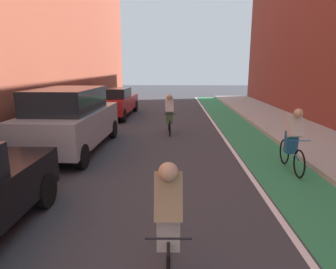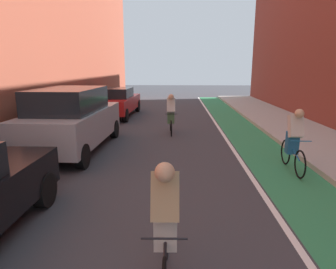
# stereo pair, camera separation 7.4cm
# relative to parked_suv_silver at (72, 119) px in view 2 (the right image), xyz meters

# --- Properties ---
(ground_plane) EXTENTS (73.78, 73.78, 0.00)m
(ground_plane) POSITION_rel_parked_suv_silver_xyz_m (2.88, -1.60, -1.02)
(ground_plane) COLOR #38383D
(bike_lane_paint) EXTENTS (1.60, 33.54, 0.00)m
(bike_lane_paint) POSITION_rel_parked_suv_silver_xyz_m (6.01, 0.40, -1.02)
(bike_lane_paint) COLOR #2D8451
(bike_lane_paint) RESTS_ON ground
(lane_divider_stripe) EXTENTS (0.12, 33.54, 0.00)m
(lane_divider_stripe) POSITION_rel_parked_suv_silver_xyz_m (5.11, 0.40, -1.02)
(lane_divider_stripe) COLOR white
(lane_divider_stripe) RESTS_ON ground
(sidewalk_right) EXTENTS (2.83, 33.54, 0.14)m
(sidewalk_right) POSITION_rel_parked_suv_silver_xyz_m (8.22, 0.40, -0.95)
(sidewalk_right) COLOR #A8A59E
(sidewalk_right) RESTS_ON ground
(parked_suv_silver) EXTENTS (2.07, 4.63, 1.98)m
(parked_suv_silver) POSITION_rel_parked_suv_silver_xyz_m (0.00, 0.00, 0.00)
(parked_suv_silver) COLOR #9EA0A8
(parked_suv_silver) RESTS_ON ground
(parked_sedan_red) EXTENTS (2.02, 4.66, 1.53)m
(parked_sedan_red) POSITION_rel_parked_suv_silver_xyz_m (-0.00, 6.74, -0.23)
(parked_sedan_red) COLOR red
(parked_sedan_red) RESTS_ON ground
(cyclist_mid) EXTENTS (0.48, 1.71, 1.61)m
(cyclist_mid) POSITION_rel_parked_suv_silver_xyz_m (3.17, -5.82, -0.21)
(cyclist_mid) COLOR black
(cyclist_mid) RESTS_ON ground
(cyclist_trailing) EXTENTS (0.48, 1.74, 1.62)m
(cyclist_trailing) POSITION_rel_parked_suv_silver_xyz_m (6.24, -1.68, -0.21)
(cyclist_trailing) COLOR black
(cyclist_trailing) RESTS_ON ground
(cyclist_far) EXTENTS (0.48, 1.67, 1.59)m
(cyclist_far) POSITION_rel_parked_suv_silver_xyz_m (3.03, 2.57, -0.21)
(cyclist_far) COLOR black
(cyclist_far) RESTS_ON ground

